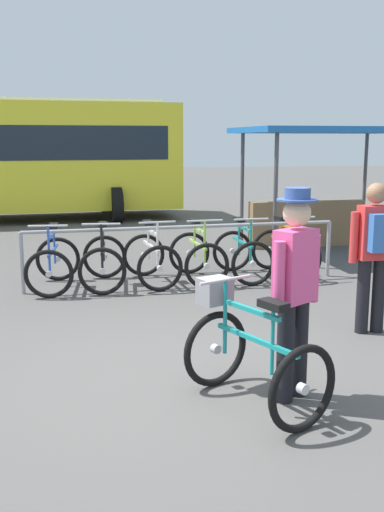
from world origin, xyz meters
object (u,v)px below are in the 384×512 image
(racked_bike_white, at_px, (151,259))
(market_stall, at_px, (317,177))
(racked_bike_black, at_px, (103,261))
(racked_bike_lime, at_px, (198,257))
(featured_bicycle, at_px, (248,350))
(racked_bike_orange, at_px, (285,253))
(person_with_featured_bike, at_px, (295,286))
(racked_bike_blue, at_px, (53,264))
(pedestrian_with_backpack, at_px, (374,249))
(racked_bike_teal, at_px, (242,255))

(racked_bike_white, distance_m, market_stall, 4.17)
(racked_bike_black, height_order, racked_bike_lime, same)
(racked_bike_lime, xyz_separation_m, featured_bicycle, (-0.41, -4.22, 0.08))
(racked_bike_orange, height_order, person_with_featured_bike, person_with_featured_bike)
(person_with_featured_bike, bearing_deg, racked_bike_black, 108.36)
(racked_bike_blue, xyz_separation_m, person_with_featured_bike, (2.07, -4.08, 0.58))
(racked_bike_blue, xyz_separation_m, pedestrian_with_backpack, (3.49, -2.63, 0.57))
(featured_bicycle, bearing_deg, person_with_featured_bike, 3.39)
(racked_bike_black, relative_size, racked_bike_teal, 1.03)
(market_stall, bearing_deg, pedestrian_with_backpack, -105.03)
(market_stall, bearing_deg, racked_bike_black, -151.67)
(racked_bike_orange, relative_size, person_with_featured_bike, 0.70)
(racked_bike_black, xyz_separation_m, featured_bicycle, (0.99, -4.14, 0.08))
(racked_bike_black, relative_size, person_with_featured_bike, 0.67)
(racked_bike_blue, relative_size, person_with_featured_bike, 0.66)
(racked_bike_blue, xyz_separation_m, racked_bike_orange, (3.49, 0.20, 0.00))
(person_with_featured_bike, height_order, market_stall, market_stall)
(pedestrian_with_backpack, bearing_deg, racked_bike_blue, 143.08)
(market_stall, bearing_deg, racked_bike_white, -147.46)
(racked_bike_white, xyz_separation_m, racked_bike_teal, (1.40, 0.08, 0.00))
(featured_bicycle, bearing_deg, racked_bike_blue, 112.39)
(racked_bike_black, relative_size, racked_bike_orange, 0.96)
(racked_bike_black, distance_m, racked_bike_white, 0.70)
(market_stall, bearing_deg, featured_bicycle, -116.09)
(pedestrian_with_backpack, bearing_deg, featured_bicycle, -140.65)
(racked_bike_lime, bearing_deg, featured_bicycle, -95.49)
(featured_bicycle, xyz_separation_m, person_with_featured_bike, (0.38, 0.02, 0.50))
(person_with_featured_bike, bearing_deg, market_stall, 66.64)
(racked_bike_black, xyz_separation_m, racked_bike_white, (0.70, 0.04, -0.00))
(racked_bike_white, bearing_deg, racked_bike_teal, 3.31)
(racked_bike_orange, bearing_deg, racked_bike_blue, -176.69)
(racked_bike_blue, relative_size, featured_bicycle, 0.91)
(racked_bike_white, xyz_separation_m, racked_bike_orange, (2.10, 0.12, 0.00))
(racked_bike_white, xyz_separation_m, market_stall, (3.41, 2.17, 1.03))
(racked_bike_lime, xyz_separation_m, racked_bike_teal, (0.70, 0.04, 0.00))
(racked_bike_lime, relative_size, market_stall, 0.36)
(market_stall, bearing_deg, racked_bike_orange, -122.54)
(pedestrian_with_backpack, height_order, market_stall, market_stall)
(racked_bike_blue, relative_size, pedestrian_with_backpack, 0.69)
(racked_bike_blue, xyz_separation_m, racked_bike_black, (0.70, 0.04, 0.00))
(racked_bike_lime, relative_size, featured_bicycle, 0.91)
(pedestrian_with_backpack, bearing_deg, person_with_featured_bike, -134.41)
(racked_bike_lime, height_order, featured_bicycle, same)
(featured_bicycle, bearing_deg, pedestrian_with_backpack, 39.35)
(person_with_featured_bike, distance_m, market_stall, 6.91)
(racked_bike_blue, bearing_deg, racked_bike_white, 3.31)
(racked_bike_black, distance_m, market_stall, 4.77)
(market_stall, bearing_deg, person_with_featured_bike, -113.36)
(racked_bike_blue, height_order, racked_bike_white, same)
(racked_bike_orange, height_order, featured_bicycle, same)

